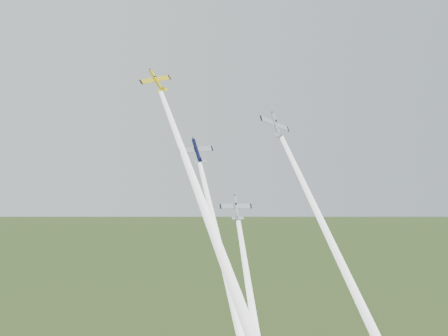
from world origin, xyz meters
TOP-DOWN VIEW (x-y plane):
  - plane_yellow at (-11.20, 5.45)m, footprint 9.72×6.62m
  - smoke_trail_yellow at (-6.32, -12.21)m, footprint 11.58×34.35m
  - plane_navy at (-2.58, 3.83)m, footprint 8.54×5.67m
  - smoke_trail_navy at (-1.97, -18.39)m, footprint 3.50×42.84m
  - plane_silver_right at (14.91, -0.01)m, footprint 9.10×8.47m
  - smoke_trail_silver_right at (20.65, -20.79)m, footprint 13.29×40.58m
  - plane_silver_low at (3.07, -5.18)m, footprint 7.54×5.68m

SIDE VIEW (x-z plane):
  - smoke_trail_navy at x=-1.97m, z-range 32.06..93.70m
  - smoke_trail_silver_right at x=20.65m, z-range 39.93..99.59m
  - plane_silver_low at x=3.07m, z-range 80.51..86.83m
  - smoke_trail_yellow at x=-6.32m, z-range 58.78..108.89m
  - plane_navy at x=-2.58m, z-range 91.80..99.58m
  - plane_silver_right at x=14.91m, z-range 96.63..106.53m
  - plane_yellow at x=-11.20m, z-range 106.66..115.11m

